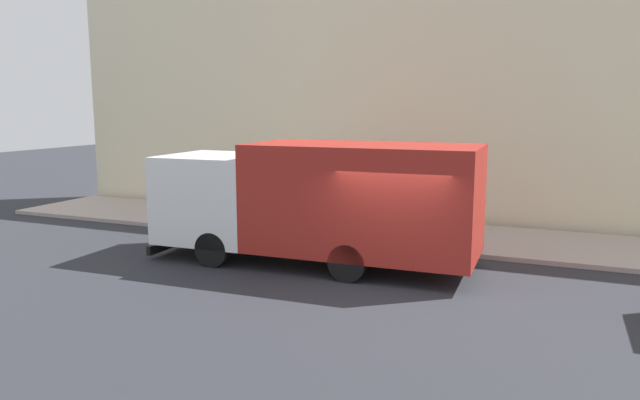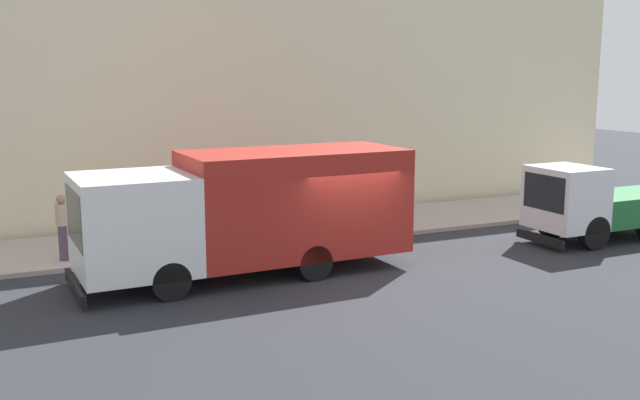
# 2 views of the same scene
# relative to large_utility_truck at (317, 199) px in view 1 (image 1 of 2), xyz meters

# --- Properties ---
(ground) EXTENTS (80.00, 80.00, 0.00)m
(ground) POSITION_rel_large_utility_truck_xyz_m (-0.97, -2.23, -1.64)
(ground) COLOR #292A30
(sidewalk) EXTENTS (3.90, 30.00, 0.13)m
(sidewalk) POSITION_rel_large_utility_truck_xyz_m (3.98, -2.23, -1.58)
(sidewalk) COLOR #B1A097
(sidewalk) RESTS_ON ground
(building_facade) EXTENTS (0.50, 30.00, 9.40)m
(building_facade) POSITION_rel_large_utility_truck_xyz_m (6.43, -2.23, 3.06)
(building_facade) COLOR beige
(building_facade) RESTS_ON ground
(large_utility_truck) EXTENTS (2.82, 8.13, 3.00)m
(large_utility_truck) POSITION_rel_large_utility_truck_xyz_m (0.00, 0.00, 0.00)
(large_utility_truck) COLOR white
(large_utility_truck) RESTS_ON ground
(pedestrian_walking) EXTENTS (0.52, 0.52, 1.62)m
(pedestrian_walking) POSITION_rel_large_utility_truck_xyz_m (4.17, -0.05, -0.67)
(pedestrian_walking) COLOR black
(pedestrian_walking) RESTS_ON sidewalk
(pedestrian_standing) EXTENTS (0.43, 0.43, 1.65)m
(pedestrian_standing) POSITION_rel_large_utility_truck_xyz_m (4.51, 2.23, -0.64)
(pedestrian_standing) COLOR #56484B
(pedestrian_standing) RESTS_ON sidewalk
(pedestrian_third) EXTENTS (0.34, 0.34, 1.70)m
(pedestrian_third) POSITION_rel_large_utility_truck_xyz_m (2.81, 4.07, -0.60)
(pedestrian_third) COLOR #4E3951
(pedestrian_third) RESTS_ON sidewalk
(traffic_cone_orange) EXTENTS (0.45, 0.45, 0.64)m
(traffic_cone_orange) POSITION_rel_large_utility_truck_xyz_m (2.61, 3.33, -1.19)
(traffic_cone_orange) COLOR orange
(traffic_cone_orange) RESTS_ON sidewalk
(street_sign_post) EXTENTS (0.44, 0.08, 2.37)m
(street_sign_post) POSITION_rel_large_utility_truck_xyz_m (2.37, 0.02, -0.11)
(street_sign_post) COLOR #4C5156
(street_sign_post) RESTS_ON sidewalk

